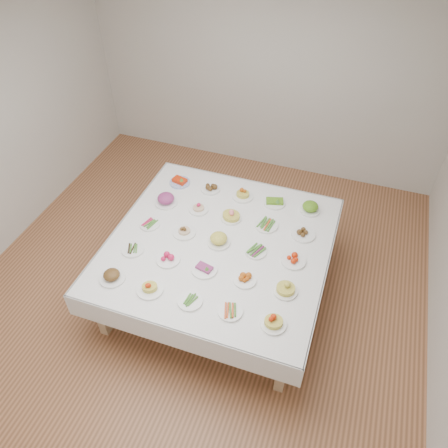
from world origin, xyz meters
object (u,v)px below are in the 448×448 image
(dish_12, at_px, (219,239))
(dish_0, at_px, (112,275))
(dish_24, at_px, (310,207))
(display_table, at_px, (219,247))

(dish_12, bearing_deg, dish_0, -135.39)
(dish_12, relative_size, dish_24, 1.06)
(display_table, relative_size, dish_0, 9.18)
(display_table, xyz_separation_m, dish_0, (-0.79, -0.79, 0.12))
(display_table, relative_size, dish_12, 9.45)
(display_table, xyz_separation_m, dish_12, (-0.00, -0.01, 0.13))
(display_table, height_order, dish_12, dish_12)
(dish_12, bearing_deg, display_table, 73.64)
(dish_0, bearing_deg, dish_24, 45.12)
(dish_12, xyz_separation_m, dish_24, (0.79, 0.80, -0.00))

